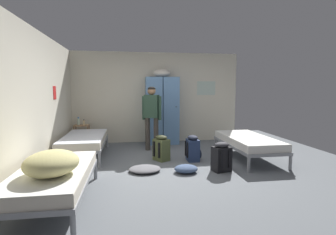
{
  "coord_description": "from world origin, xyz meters",
  "views": [
    {
      "loc": [
        -0.8,
        -4.96,
        1.54
      ],
      "look_at": [
        0.0,
        0.25,
        0.95
      ],
      "focal_mm": 27.77,
      "sensor_mm": 36.0,
      "label": 1
    }
  ],
  "objects_px": {
    "bed_right": "(248,141)",
    "bedding_heap": "(52,163)",
    "bed_left_rear": "(84,140)",
    "person_traveler": "(152,112)",
    "lotion_bottle": "(84,123)",
    "clothes_pile_denim": "(186,169)",
    "backpack_navy": "(193,149)",
    "clothes_pile_grey": "(145,169)",
    "water_bottle": "(78,121)",
    "shelf_unit": "(82,133)",
    "locker_bank": "(162,109)",
    "bed_left_front": "(54,176)",
    "backpack_olive": "(162,148)",
    "backpack_black": "(221,157)"
  },
  "relations": [
    {
      "from": "bed_right",
      "to": "bedding_heap",
      "type": "height_order",
      "value": "bedding_heap"
    },
    {
      "from": "bed_left_rear",
      "to": "person_traveler",
      "type": "relative_size",
      "value": 1.2
    },
    {
      "from": "lotion_bottle",
      "to": "clothes_pile_denim",
      "type": "bearing_deg",
      "value": -49.34
    },
    {
      "from": "bed_right",
      "to": "backpack_navy",
      "type": "bearing_deg",
      "value": 179.95
    },
    {
      "from": "lotion_bottle",
      "to": "clothes_pile_grey",
      "type": "bearing_deg",
      "value": -58.62
    },
    {
      "from": "bedding_heap",
      "to": "water_bottle",
      "type": "distance_m",
      "value": 3.93
    },
    {
      "from": "shelf_unit",
      "to": "water_bottle",
      "type": "height_order",
      "value": "water_bottle"
    },
    {
      "from": "bed_right",
      "to": "backpack_navy",
      "type": "xyz_separation_m",
      "value": [
        -1.24,
        0.0,
        -0.12
      ]
    },
    {
      "from": "clothes_pile_denim",
      "to": "clothes_pile_grey",
      "type": "relative_size",
      "value": 0.73
    },
    {
      "from": "bedding_heap",
      "to": "lotion_bottle",
      "type": "bearing_deg",
      "value": 93.53
    },
    {
      "from": "locker_bank",
      "to": "bed_left_front",
      "type": "bearing_deg",
      "value": -117.85
    },
    {
      "from": "bed_left_rear",
      "to": "clothes_pile_denim",
      "type": "relative_size",
      "value": 4.38
    },
    {
      "from": "locker_bank",
      "to": "backpack_navy",
      "type": "bearing_deg",
      "value": -77.17
    },
    {
      "from": "locker_bank",
      "to": "bed_right",
      "type": "xyz_separation_m",
      "value": [
        1.66,
        -1.87,
        -0.59
      ]
    },
    {
      "from": "bed_left_front",
      "to": "clothes_pile_denim",
      "type": "height_order",
      "value": "bed_left_front"
    },
    {
      "from": "water_bottle",
      "to": "backpack_olive",
      "type": "xyz_separation_m",
      "value": [
        2.02,
        -1.74,
        -0.4
      ]
    },
    {
      "from": "bed_left_rear",
      "to": "water_bottle",
      "type": "xyz_separation_m",
      "value": [
        -0.33,
        1.17,
        0.28
      ]
    },
    {
      "from": "bed_left_front",
      "to": "backpack_navy",
      "type": "distance_m",
      "value": 2.94
    },
    {
      "from": "person_traveler",
      "to": "backpack_black",
      "type": "distance_m",
      "value": 2.26
    },
    {
      "from": "bed_right",
      "to": "backpack_olive",
      "type": "distance_m",
      "value": 1.91
    },
    {
      "from": "clothes_pile_grey",
      "to": "bed_left_front",
      "type": "bearing_deg",
      "value": -136.94
    },
    {
      "from": "shelf_unit",
      "to": "backpack_black",
      "type": "height_order",
      "value": "shelf_unit"
    },
    {
      "from": "bed_right",
      "to": "bed_left_front",
      "type": "bearing_deg",
      "value": -153.76
    },
    {
      "from": "lotion_bottle",
      "to": "clothes_pile_denim",
      "type": "relative_size",
      "value": 0.35
    },
    {
      "from": "bed_left_front",
      "to": "bedding_heap",
      "type": "distance_m",
      "value": 0.37
    },
    {
      "from": "person_traveler",
      "to": "backpack_black",
      "type": "relative_size",
      "value": 2.88
    },
    {
      "from": "shelf_unit",
      "to": "backpack_navy",
      "type": "distance_m",
      "value": 3.2
    },
    {
      "from": "lotion_bottle",
      "to": "backpack_olive",
      "type": "bearing_deg",
      "value": -41.99
    },
    {
      "from": "bed_left_front",
      "to": "clothes_pile_denim",
      "type": "bearing_deg",
      "value": 26.72
    },
    {
      "from": "locker_bank",
      "to": "person_traveler",
      "type": "bearing_deg",
      "value": -114.25
    },
    {
      "from": "person_traveler",
      "to": "backpack_olive",
      "type": "relative_size",
      "value": 2.88
    },
    {
      "from": "locker_bank",
      "to": "clothes_pile_grey",
      "type": "height_order",
      "value": "locker_bank"
    },
    {
      "from": "backpack_black",
      "to": "clothes_pile_denim",
      "type": "xyz_separation_m",
      "value": [
        -0.67,
        0.01,
        -0.19
      ]
    },
    {
      "from": "bedding_heap",
      "to": "bed_left_front",
      "type": "bearing_deg",
      "value": 102.33
    },
    {
      "from": "locker_bank",
      "to": "lotion_bottle",
      "type": "relative_size",
      "value": 13.53
    },
    {
      "from": "bed_left_rear",
      "to": "backpack_black",
      "type": "height_order",
      "value": "backpack_black"
    },
    {
      "from": "bed_left_front",
      "to": "clothes_pile_grey",
      "type": "height_order",
      "value": "bed_left_front"
    },
    {
      "from": "shelf_unit",
      "to": "bed_left_rear",
      "type": "xyz_separation_m",
      "value": [
        0.25,
        -1.15,
        0.04
      ]
    },
    {
      "from": "shelf_unit",
      "to": "clothes_pile_grey",
      "type": "distance_m",
      "value": 2.89
    },
    {
      "from": "bed_left_rear",
      "to": "backpack_olive",
      "type": "height_order",
      "value": "backpack_olive"
    },
    {
      "from": "locker_bank",
      "to": "shelf_unit",
      "type": "relative_size",
      "value": 3.63
    },
    {
      "from": "bed_left_rear",
      "to": "clothes_pile_grey",
      "type": "distance_m",
      "value": 1.84
    },
    {
      "from": "bed_left_rear",
      "to": "water_bottle",
      "type": "distance_m",
      "value": 1.25
    },
    {
      "from": "bedding_heap",
      "to": "shelf_unit",
      "type": "bearing_deg",
      "value": 94.52
    },
    {
      "from": "bed_right",
      "to": "backpack_black",
      "type": "bearing_deg",
      "value": -139.66
    },
    {
      "from": "person_traveler",
      "to": "clothes_pile_grey",
      "type": "relative_size",
      "value": 2.68
    },
    {
      "from": "locker_bank",
      "to": "bed_left_front",
      "type": "xyz_separation_m",
      "value": [
        -1.92,
        -3.64,
        -0.59
      ]
    },
    {
      "from": "person_traveler",
      "to": "bedding_heap",
      "type": "bearing_deg",
      "value": -115.88
    },
    {
      "from": "locker_bank",
      "to": "water_bottle",
      "type": "xyz_separation_m",
      "value": [
        -2.25,
        0.01,
        -0.31
      ]
    },
    {
      "from": "bed_right",
      "to": "clothes_pile_denim",
      "type": "distance_m",
      "value": 1.76
    }
  ]
}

